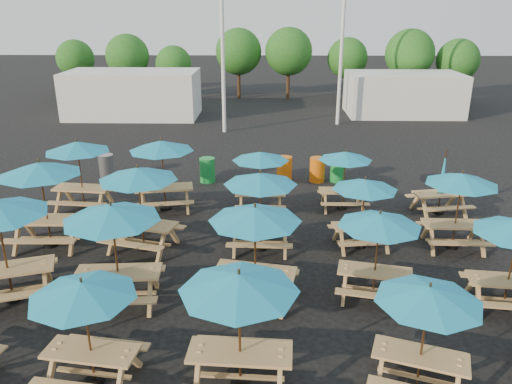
{
  "coord_description": "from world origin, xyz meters",
  "views": [
    {
      "loc": [
        0.3,
        -13.03,
        6.52
      ],
      "look_at": [
        0.0,
        1.5,
        1.1
      ],
      "focal_mm": 35.0,
      "sensor_mm": 36.0,
      "label": 1
    }
  ],
  "objects_px": {
    "picnic_unit_18": "(461,183)",
    "picnic_unit_5": "(112,219)",
    "picnic_unit_4": "(83,296)",
    "picnic_unit_9": "(255,220)",
    "picnic_unit_2": "(40,174)",
    "picnic_unit_13": "(379,225)",
    "waste_bin_0": "(107,166)",
    "picnic_unit_14": "(365,189)",
    "picnic_unit_6": "(138,179)",
    "picnic_unit_3": "(78,151)",
    "picnic_unit_15": "(345,159)",
    "waste_bin_1": "(207,170)",
    "waste_bin_3": "(317,170)",
    "waste_bin_2": "(284,169)",
    "picnic_unit_11": "(260,160)",
    "picnic_unit_7": "(162,150)",
    "picnic_unit_12": "(428,301)",
    "picnic_unit_10": "(260,184)",
    "picnic_unit_8": "(239,290)",
    "picnic_unit_19": "(441,188)",
    "waste_bin_4": "(338,169)"
  },
  "relations": [
    {
      "from": "waste_bin_3",
      "to": "waste_bin_2",
      "type": "bearing_deg",
      "value": 175.4
    },
    {
      "from": "picnic_unit_18",
      "to": "picnic_unit_9",
      "type": "bearing_deg",
      "value": -151.04
    },
    {
      "from": "picnic_unit_19",
      "to": "waste_bin_2",
      "type": "bearing_deg",
      "value": 135.93
    },
    {
      "from": "picnic_unit_7",
      "to": "picnic_unit_11",
      "type": "xyz_separation_m",
      "value": [
        3.25,
        -0.15,
        -0.27
      ]
    },
    {
      "from": "picnic_unit_2",
      "to": "picnic_unit_13",
      "type": "distance_m",
      "value": 9.16
    },
    {
      "from": "picnic_unit_6",
      "to": "waste_bin_2",
      "type": "xyz_separation_m",
      "value": [
        4.2,
        6.12,
        -1.65
      ]
    },
    {
      "from": "picnic_unit_18",
      "to": "picnic_unit_5",
      "type": "bearing_deg",
      "value": -158.98
    },
    {
      "from": "picnic_unit_13",
      "to": "picnic_unit_14",
      "type": "height_order",
      "value": "picnic_unit_13"
    },
    {
      "from": "picnic_unit_9",
      "to": "waste_bin_2",
      "type": "relative_size",
      "value": 2.55
    },
    {
      "from": "picnic_unit_3",
      "to": "waste_bin_3",
      "type": "relative_size",
      "value": 2.49
    },
    {
      "from": "picnic_unit_6",
      "to": "waste_bin_3",
      "type": "relative_size",
      "value": 2.76
    },
    {
      "from": "picnic_unit_2",
      "to": "picnic_unit_11",
      "type": "distance_m",
      "value": 6.62
    },
    {
      "from": "picnic_unit_12",
      "to": "picnic_unit_15",
      "type": "distance_m",
      "value": 8.56
    },
    {
      "from": "picnic_unit_18",
      "to": "picnic_unit_2",
      "type": "bearing_deg",
      "value": -177.42
    },
    {
      "from": "picnic_unit_4",
      "to": "picnic_unit_9",
      "type": "height_order",
      "value": "picnic_unit_9"
    },
    {
      "from": "picnic_unit_14",
      "to": "picnic_unit_15",
      "type": "distance_m",
      "value": 2.9
    },
    {
      "from": "picnic_unit_7",
      "to": "picnic_unit_12",
      "type": "bearing_deg",
      "value": -63.91
    },
    {
      "from": "waste_bin_1",
      "to": "waste_bin_2",
      "type": "distance_m",
      "value": 3.04
    },
    {
      "from": "picnic_unit_7",
      "to": "picnic_unit_9",
      "type": "bearing_deg",
      "value": -70.63
    },
    {
      "from": "waste_bin_1",
      "to": "waste_bin_3",
      "type": "distance_m",
      "value": 4.33
    },
    {
      "from": "picnic_unit_14",
      "to": "waste_bin_3",
      "type": "relative_size",
      "value": 2.15
    },
    {
      "from": "picnic_unit_13",
      "to": "waste_bin_0",
      "type": "relative_size",
      "value": 2.36
    },
    {
      "from": "picnic_unit_15",
      "to": "waste_bin_1",
      "type": "relative_size",
      "value": 2.12
    },
    {
      "from": "picnic_unit_9",
      "to": "waste_bin_4",
      "type": "distance_m",
      "value": 9.3
    },
    {
      "from": "picnic_unit_4",
      "to": "picnic_unit_13",
      "type": "relative_size",
      "value": 0.94
    },
    {
      "from": "picnic_unit_2",
      "to": "waste_bin_3",
      "type": "distance_m",
      "value": 10.26
    },
    {
      "from": "picnic_unit_5",
      "to": "picnic_unit_14",
      "type": "xyz_separation_m",
      "value": [
        6.12,
        3.01,
        -0.35
      ]
    },
    {
      "from": "picnic_unit_2",
      "to": "picnic_unit_10",
      "type": "distance_m",
      "value": 6.07
    },
    {
      "from": "waste_bin_0",
      "to": "waste_bin_2",
      "type": "bearing_deg",
      "value": -1.28
    },
    {
      "from": "picnic_unit_9",
      "to": "picnic_unit_7",
      "type": "bearing_deg",
      "value": 131.01
    },
    {
      "from": "picnic_unit_2",
      "to": "picnic_unit_12",
      "type": "relative_size",
      "value": 1.09
    },
    {
      "from": "picnic_unit_3",
      "to": "picnic_unit_19",
      "type": "distance_m",
      "value": 12.04
    },
    {
      "from": "picnic_unit_3",
      "to": "picnic_unit_10",
      "type": "height_order",
      "value": "picnic_unit_3"
    },
    {
      "from": "picnic_unit_9",
      "to": "picnic_unit_11",
      "type": "relative_size",
      "value": 1.16
    },
    {
      "from": "picnic_unit_6",
      "to": "picnic_unit_10",
      "type": "bearing_deg",
      "value": 16.61
    },
    {
      "from": "picnic_unit_12",
      "to": "waste_bin_3",
      "type": "bearing_deg",
      "value": 112.49
    },
    {
      "from": "picnic_unit_4",
      "to": "picnic_unit_8",
      "type": "xyz_separation_m",
      "value": [
        2.69,
        -0.06,
        0.19
      ]
    },
    {
      "from": "picnic_unit_11",
      "to": "picnic_unit_15",
      "type": "relative_size",
      "value": 1.04
    },
    {
      "from": "picnic_unit_6",
      "to": "picnic_unit_2",
      "type": "bearing_deg",
      "value": -167.79
    },
    {
      "from": "picnic_unit_10",
      "to": "picnic_unit_12",
      "type": "height_order",
      "value": "picnic_unit_10"
    },
    {
      "from": "picnic_unit_11",
      "to": "picnic_unit_5",
      "type": "bearing_deg",
      "value": -120.34
    },
    {
      "from": "picnic_unit_12",
      "to": "picnic_unit_19",
      "type": "height_order",
      "value": "picnic_unit_19"
    },
    {
      "from": "picnic_unit_6",
      "to": "waste_bin_1",
      "type": "height_order",
      "value": "picnic_unit_6"
    },
    {
      "from": "picnic_unit_2",
      "to": "picnic_unit_13",
      "type": "relative_size",
      "value": 1.12
    },
    {
      "from": "picnic_unit_3",
      "to": "picnic_unit_15",
      "type": "bearing_deg",
      "value": 7.15
    },
    {
      "from": "picnic_unit_10",
      "to": "waste_bin_0",
      "type": "bearing_deg",
      "value": 136.84
    },
    {
      "from": "picnic_unit_15",
      "to": "waste_bin_0",
      "type": "bearing_deg",
      "value": 160.99
    },
    {
      "from": "picnic_unit_14",
      "to": "waste_bin_1",
      "type": "bearing_deg",
      "value": 124.46
    },
    {
      "from": "picnic_unit_3",
      "to": "picnic_unit_12",
      "type": "relative_size",
      "value": 1.02
    },
    {
      "from": "picnic_unit_10",
      "to": "picnic_unit_14",
      "type": "relative_size",
      "value": 1.11
    }
  ]
}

